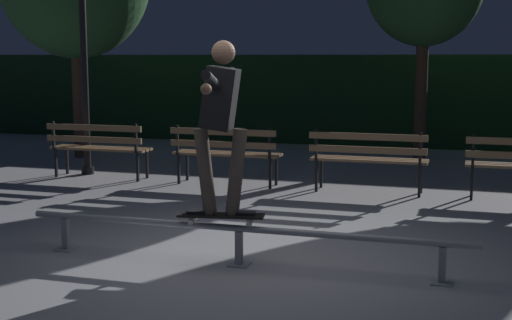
# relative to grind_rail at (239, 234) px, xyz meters

# --- Properties ---
(ground_plane) EXTENTS (90.00, 90.00, 0.00)m
(ground_plane) POSITION_rel_grind_rail_xyz_m (0.00, 0.13, -0.29)
(ground_plane) COLOR #99999E
(hedge_backdrop) EXTENTS (24.00, 1.20, 1.91)m
(hedge_backdrop) POSITION_rel_grind_rail_xyz_m (0.00, 9.51, 0.66)
(hedge_backdrop) COLOR black
(hedge_backdrop) RESTS_ON ground
(grind_rail) EXTENTS (4.19, 0.18, 0.37)m
(grind_rail) POSITION_rel_grind_rail_xyz_m (0.00, 0.00, 0.00)
(grind_rail) COLOR gray
(grind_rail) RESTS_ON ground
(skateboard) EXTENTS (0.80, 0.33, 0.09)m
(skateboard) POSITION_rel_grind_rail_xyz_m (-0.17, -0.00, 0.16)
(skateboard) COLOR black
(skateboard) RESTS_ON grind_rail
(skateboarder) EXTENTS (0.63, 1.39, 1.56)m
(skateboarder) POSITION_rel_grind_rail_xyz_m (-0.17, 0.00, 1.09)
(skateboarder) COLOR black
(skateboarder) RESTS_ON skateboard
(park_bench_leftmost) EXTENTS (1.60, 0.41, 0.88)m
(park_bench_leftmost) POSITION_rel_grind_rail_xyz_m (-3.55, 3.78, 0.25)
(park_bench_leftmost) COLOR black
(park_bench_leftmost) RESTS_ON ground
(park_bench_left_center) EXTENTS (1.60, 0.41, 0.88)m
(park_bench_left_center) POSITION_rel_grind_rail_xyz_m (-1.47, 3.78, 0.25)
(park_bench_left_center) COLOR black
(park_bench_left_center) RESTS_ON ground
(park_bench_right_center) EXTENTS (1.60, 0.41, 0.88)m
(park_bench_right_center) POSITION_rel_grind_rail_xyz_m (0.61, 3.78, 0.25)
(park_bench_right_center) COLOR black
(park_bench_right_center) RESTS_ON ground
(lamp_post_left) EXTENTS (0.32, 0.32, 3.90)m
(lamp_post_left) POSITION_rel_grind_rail_xyz_m (-3.93, 4.10, 2.19)
(lamp_post_left) COLOR black
(lamp_post_left) RESTS_ON ground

